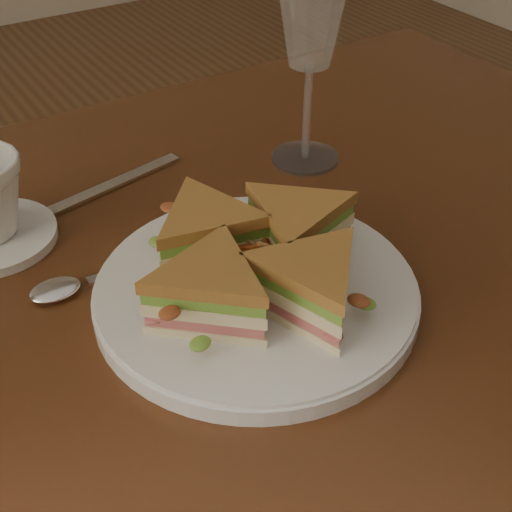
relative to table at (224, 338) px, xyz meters
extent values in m
cube|color=#35190C|center=(0.00, 0.00, 0.08)|extent=(1.20, 0.80, 0.04)
cylinder|color=black|center=(0.54, 0.34, -0.30)|extent=(0.06, 0.06, 0.71)
cylinder|color=silver|center=(0.00, -0.06, 0.11)|extent=(0.29, 0.29, 0.02)
cube|color=silver|center=(-0.06, 0.04, 0.10)|extent=(0.13, 0.02, 0.00)
ellipsoid|color=silver|center=(-0.15, 0.04, 0.10)|extent=(0.05, 0.03, 0.01)
cube|color=silver|center=(-0.04, 0.19, 0.10)|extent=(0.20, 0.06, 0.00)
cube|color=silver|center=(-0.13, 0.17, 0.10)|extent=(0.05, 0.02, 0.00)
cylinder|color=white|center=(0.19, 0.12, 0.10)|extent=(0.08, 0.08, 0.00)
cylinder|color=white|center=(0.19, 0.12, 0.16)|extent=(0.01, 0.01, 0.11)
cone|color=white|center=(0.19, 0.12, 0.28)|extent=(0.09, 0.09, 0.13)
camera|label=1|loc=(-0.26, -0.48, 0.52)|focal=50.00mm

